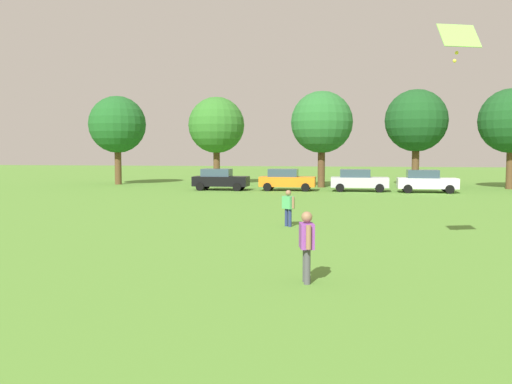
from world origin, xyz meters
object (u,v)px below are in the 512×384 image
parked_car_silver_2 (358,180)px  tree_far_right (512,121)px  kite (459,38)px  tree_far_left (117,125)px  adult_bystander (307,241)px  tree_left (216,125)px  parked_car_orange_1 (286,180)px  parked_car_white_3 (426,181)px  tree_center (322,122)px  parked_car_black_0 (220,179)px  bystander_midfield (288,205)px  tree_right (416,121)px

parked_car_silver_2 → tree_far_right: (12.10, 4.68, 4.61)m
kite → tree_far_right: tree_far_right is taller
tree_far_left → tree_far_right: tree_far_right is taller
adult_bystander → tree_left: 39.37m
tree_left → tree_far_left: bearing=-168.4°
kite → parked_car_orange_1: 28.35m
kite → tree_far_left: bearing=126.8°
parked_car_orange_1 → parked_car_white_3: 10.44m
tree_far_left → tree_left: (8.87, 1.82, -0.04)m
parked_car_orange_1 → tree_center: size_ratio=0.53×
kite → tree_far_right: 32.90m
parked_car_silver_2 → tree_left: size_ratio=0.54×
kite → parked_car_white_3: size_ratio=0.28×
parked_car_silver_2 → tree_far_left: size_ratio=0.53×
parked_car_white_3 → tree_center: (-7.95, 4.71, 4.61)m
parked_car_black_0 → parked_car_white_3: bearing=-0.1°
bystander_midfield → parked_car_black_0: 21.57m
bystander_midfield → tree_far_right: tree_far_right is taller
bystander_midfield → parked_car_white_3: bearing=111.4°
bystander_midfield → adult_bystander: bearing=-38.1°
adult_bystander → kite: 7.42m
tree_center → parked_car_white_3: bearing=-30.6°
parked_car_black_0 → kite: bearing=-63.7°
kite → tree_far_left: size_ratio=0.15×
kite → tree_far_right: bearing=72.7°
tree_far_left → tree_right: size_ratio=0.96×
parked_car_white_3 → tree_far_right: 9.95m
parked_car_black_0 → tree_center: bearing=31.3°
tree_left → tree_center: size_ratio=0.99×
kite → parked_car_white_3: (2.61, 26.28, -5.36)m
parked_car_orange_1 → tree_center: 6.76m
parked_car_black_0 → tree_far_left: size_ratio=0.53×
adult_bystander → tree_far_right: size_ratio=0.21×
kite → tree_right: size_ratio=0.15×
parked_car_black_0 → tree_far_right: size_ratio=0.53×
adult_bystander → parked_car_white_3: 30.53m
parked_car_black_0 → tree_left: 9.12m
parked_car_white_3 → tree_far_left: size_ratio=0.53×
tree_left → tree_right: 17.82m
adult_bystander → parked_car_white_3: adult_bystander is taller
kite → tree_far_left: tree_far_left is taller
parked_car_orange_1 → parked_car_silver_2: same height
adult_bystander → tree_center: (-1.43, 34.54, 4.46)m
bystander_midfield → parked_car_orange_1: size_ratio=0.35×
bystander_midfield → tree_left: 29.79m
tree_center → tree_right: (8.02, 2.93, 0.21)m
tree_right → parked_car_silver_2: bearing=-124.6°
adult_bystander → parked_car_orange_1: bearing=175.9°
bystander_midfield → tree_left: (-9.73, 27.79, 4.54)m
bystander_midfield → tree_far_left: (-18.60, 25.96, 4.57)m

